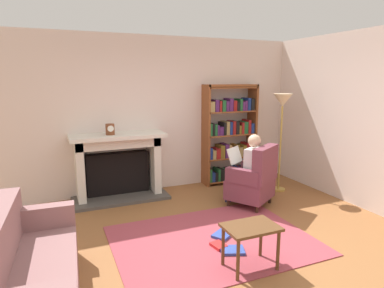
% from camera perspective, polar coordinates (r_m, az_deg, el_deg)
% --- Properties ---
extents(ground, '(14.00, 14.00, 0.00)m').
position_cam_1_polar(ground, '(4.04, 5.58, -18.03)').
color(ground, brown).
extents(back_wall, '(5.60, 0.10, 2.70)m').
position_cam_1_polar(back_wall, '(5.93, -5.99, 5.09)').
color(back_wall, silver).
rests_on(back_wall, ground).
extents(side_wall_right, '(0.10, 5.20, 2.70)m').
position_cam_1_polar(side_wall_right, '(6.18, 22.22, 4.58)').
color(side_wall_right, silver).
rests_on(side_wall_right, ground).
extents(area_rug, '(2.40, 1.80, 0.01)m').
position_cam_1_polar(area_rug, '(4.27, 3.60, -16.20)').
color(area_rug, '#9D3D48').
rests_on(area_rug, ground).
extents(fireplace, '(1.55, 0.64, 1.10)m').
position_cam_1_polar(fireplace, '(5.64, -12.58, -3.36)').
color(fireplace, '#4C4742').
rests_on(fireplace, ground).
extents(mantel_clock, '(0.14, 0.14, 0.17)m').
position_cam_1_polar(mantel_clock, '(5.41, -13.93, 2.47)').
color(mantel_clock, brown).
rests_on(mantel_clock, fireplace).
extents(bookshelf, '(1.04, 0.32, 1.87)m').
position_cam_1_polar(bookshelf, '(6.32, 6.52, 1.40)').
color(bookshelf, brown).
rests_on(bookshelf, ground).
extents(armchair_reading, '(0.87, 0.87, 0.97)m').
position_cam_1_polar(armchair_reading, '(5.28, 10.64, -6.06)').
color(armchair_reading, '#331E14').
rests_on(armchair_reading, ground).
extents(seated_reader, '(0.55, 0.59, 1.14)m').
position_cam_1_polar(seated_reader, '(5.27, 9.54, -3.82)').
color(seated_reader, silver).
rests_on(seated_reader, ground).
extents(sofa_floral, '(0.81, 1.73, 0.85)m').
position_cam_1_polar(sofa_floral, '(3.36, -26.55, -19.48)').
color(sofa_floral, '#8E6363').
rests_on(sofa_floral, ground).
extents(side_table, '(0.56, 0.39, 0.48)m').
position_cam_1_polar(side_table, '(3.60, 10.08, -14.83)').
color(side_table, brown).
rests_on(side_table, ground).
extents(scattered_books, '(0.43, 0.68, 0.04)m').
position_cam_1_polar(scattered_books, '(4.18, 5.79, -16.56)').
color(scattered_books, red).
rests_on(scattered_books, area_rug).
extents(floor_lamp, '(0.32, 0.32, 1.72)m').
position_cam_1_polar(floor_lamp, '(5.93, 15.29, 5.83)').
color(floor_lamp, '#B7933F').
rests_on(floor_lamp, ground).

